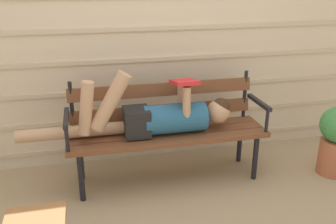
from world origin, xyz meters
name	(u,v)px	position (x,y,z in m)	size (l,w,h in m)	color
ground_plane	(170,183)	(0.00, 0.00, 0.00)	(12.00, 12.00, 0.00)	tan
house_siding	(155,43)	(0.00, 0.57, 1.07)	(5.06, 0.08, 2.14)	beige
park_bench	(166,124)	(0.00, 0.13, 0.48)	(1.62, 0.43, 0.85)	brown
reclining_person	(156,116)	(-0.10, 0.07, 0.58)	(1.70, 0.26, 0.56)	#23567A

